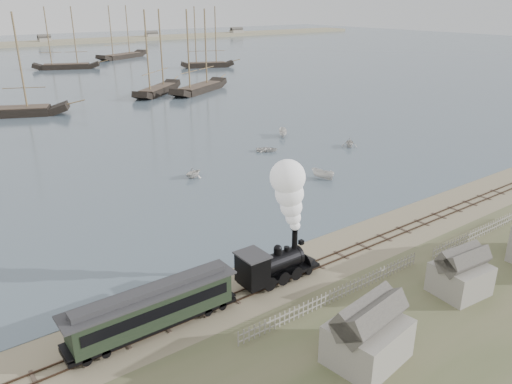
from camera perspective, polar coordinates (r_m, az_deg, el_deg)
ground at (r=48.83m, az=8.88°, el=-5.92°), size 600.00×600.00×0.00m
rail_track at (r=47.61m, az=10.59°, el=-6.73°), size 120.00×1.80×0.16m
picket_fence_west at (r=40.56m, az=9.35°, el=-12.05°), size 19.00×0.10×1.20m
picket_fence_east at (r=54.18m, az=24.06°, el=-4.79°), size 15.00×0.10×1.20m
shed_left at (r=35.23m, az=12.41°, el=-18.13°), size 5.00×4.00×4.10m
shed_mid at (r=44.02m, az=22.05°, el=-10.59°), size 4.00×3.50×3.60m
locomotive at (r=40.82m, az=3.65°, el=-4.19°), size 7.97×2.98×9.94m
passenger_coach at (r=36.45m, az=-11.72°, el=-12.76°), size 12.64×2.44×3.07m
beached_dinghy at (r=39.17m, az=-14.31°, el=-13.09°), size 4.54×4.87×0.82m
rowboat_1 at (r=66.09m, az=-7.20°, el=2.25°), size 2.99×3.25×1.43m
rowboat_2 at (r=65.72m, az=7.62°, el=2.03°), size 3.45×2.27×1.25m
rowboat_3 at (r=77.19m, az=1.28°, el=4.91°), size 3.90×4.11×0.69m
rowboat_4 at (r=80.87m, az=10.65°, el=5.61°), size 3.77×3.77×1.51m
rowboat_5 at (r=85.93m, az=3.08°, el=6.79°), size 3.49×2.98×1.30m
schooner_3 at (r=127.17m, az=-11.46°, el=15.39°), size 18.53×16.32×20.00m
schooner_4 at (r=128.49m, az=-6.63°, el=15.71°), size 21.49×15.01×20.00m
schooner_5 at (r=176.64m, az=-5.68°, el=17.21°), size 18.20×10.55×20.00m
schooner_8 at (r=183.22m, az=-21.23°, el=16.09°), size 21.47×12.74×20.00m
schooner_9 at (r=211.01m, az=-15.25°, el=17.24°), size 24.90×16.34×20.00m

